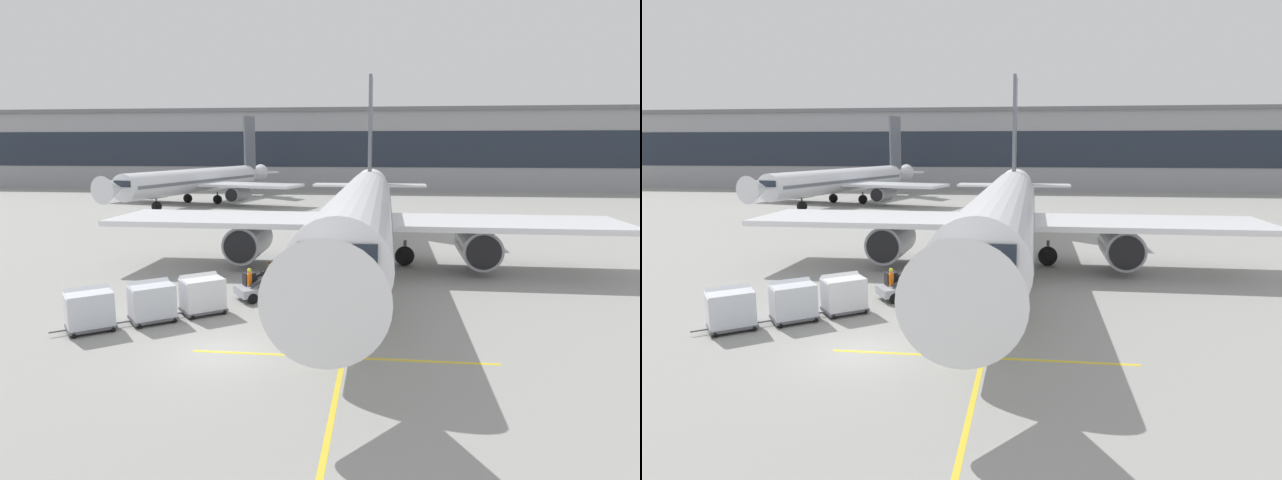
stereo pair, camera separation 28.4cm
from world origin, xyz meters
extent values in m
plane|color=gray|center=(0.00, 0.00, 0.00)|extent=(600.00, 600.00, 0.00)
cylinder|color=white|center=(4.88, 15.26, 3.76)|extent=(4.15, 33.77, 3.99)
cube|color=slate|center=(4.88, 15.26, 3.76)|extent=(4.19, 32.42, 0.48)
cone|color=white|center=(4.79, -3.61, 3.76)|extent=(3.81, 4.01, 3.79)
cone|color=white|center=(4.98, 35.32, 4.05)|extent=(3.42, 6.40, 3.39)
cube|color=white|center=(-3.93, 16.14, 3.16)|extent=(16.06, 6.83, 0.36)
cylinder|color=#93969E|center=(-2.72, 15.46, 1.74)|extent=(2.49, 4.40, 2.47)
cylinder|color=black|center=(-2.73, 13.22, 1.74)|extent=(2.10, 0.13, 2.10)
cube|color=white|center=(13.70, 16.06, 3.16)|extent=(16.06, 6.83, 0.36)
cylinder|color=#93969E|center=(12.49, 15.39, 1.74)|extent=(2.49, 4.40, 2.47)
cylinder|color=black|center=(12.48, 13.15, 1.74)|extent=(2.10, 0.13, 2.10)
cube|color=slate|center=(4.97, 33.73, 9.62)|extent=(0.30, 4.05, 10.12)
cube|color=white|center=(4.97, 33.41, 4.35)|extent=(10.91, 2.75, 0.20)
cube|color=#1E2633|center=(4.80, -0.82, 4.35)|extent=(2.80, 1.81, 0.88)
cylinder|color=#47474C|center=(4.83, 5.13, 1.21)|extent=(0.22, 0.22, 1.09)
sphere|color=black|center=(4.83, 5.13, 0.67)|extent=(1.34, 1.34, 1.34)
cylinder|color=#47474C|center=(1.90, 16.96, 1.21)|extent=(0.22, 0.22, 1.09)
sphere|color=black|center=(1.90, 16.96, 0.67)|extent=(1.34, 1.34, 1.34)
cylinder|color=#47474C|center=(7.88, 16.93, 1.21)|extent=(0.22, 0.22, 1.09)
sphere|color=black|center=(7.88, 16.93, 0.67)|extent=(1.34, 1.34, 1.34)
cube|color=#A3A8B2|center=(0.23, 7.95, 0.50)|extent=(3.70, 3.26, 0.44)
cube|color=black|center=(-0.74, 7.71, 1.07)|extent=(0.81, 0.80, 0.70)
cylinder|color=#333338|center=(-0.18, 8.10, 1.12)|extent=(0.08, 0.08, 0.80)
cube|color=#A3A8B2|center=(1.26, 8.67, 1.61)|extent=(4.56, 3.57, 1.93)
cube|color=black|center=(1.26, 8.67, 1.70)|extent=(4.37, 3.38, 1.78)
cube|color=#333338|center=(1.51, 8.31, 1.73)|extent=(4.03, 2.84, 1.97)
cube|color=#333338|center=(1.01, 9.03, 1.73)|extent=(4.03, 2.84, 1.97)
cylinder|color=black|center=(1.63, 8.03, 0.28)|extent=(0.57, 0.48, 0.56)
cylinder|color=black|center=(0.78, 9.24, 0.28)|extent=(0.57, 0.48, 0.56)
cylinder|color=black|center=(-0.32, 6.67, 0.28)|extent=(0.57, 0.48, 0.56)
cylinder|color=black|center=(-1.17, 7.87, 0.28)|extent=(0.57, 0.48, 0.56)
cube|color=#515156|center=(-2.34, 4.78, 0.21)|extent=(2.56, 2.49, 0.12)
cylinder|color=#4C4C51|center=(-3.41, 3.95, 0.20)|extent=(0.59, 0.49, 0.07)
cube|color=silver|center=(-2.34, 4.78, 1.02)|extent=(2.42, 2.35, 1.50)
cube|color=silver|center=(-2.60, 5.11, 1.54)|extent=(1.97, 1.79, 0.74)
cube|color=silver|center=(-3.10, 4.19, 1.02)|extent=(0.91, 1.15, 1.38)
sphere|color=black|center=(-3.39, 4.82, 0.15)|extent=(0.30, 0.30, 0.30)
sphere|color=black|center=(-2.55, 3.75, 0.15)|extent=(0.30, 0.30, 0.30)
sphere|color=black|center=(-2.13, 5.81, 0.15)|extent=(0.30, 0.30, 0.30)
sphere|color=black|center=(-1.30, 4.74, 0.15)|extent=(0.30, 0.30, 0.30)
cube|color=#515156|center=(-4.26, 3.27, 0.21)|extent=(2.56, 2.49, 0.12)
cylinder|color=#4C4C51|center=(-5.33, 2.44, 0.20)|extent=(0.59, 0.49, 0.07)
cube|color=silver|center=(-4.26, 3.27, 1.02)|extent=(2.42, 2.35, 1.50)
cube|color=silver|center=(-4.52, 3.60, 1.54)|extent=(1.97, 1.79, 0.74)
cube|color=silver|center=(-5.02, 2.68, 1.02)|extent=(0.91, 1.15, 1.38)
sphere|color=black|center=(-5.31, 3.31, 0.15)|extent=(0.30, 0.30, 0.30)
sphere|color=black|center=(-4.47, 2.24, 0.15)|extent=(0.30, 0.30, 0.30)
sphere|color=black|center=(-4.05, 4.30, 0.15)|extent=(0.30, 0.30, 0.30)
sphere|color=black|center=(-3.21, 3.23, 0.15)|extent=(0.30, 0.30, 0.30)
cube|color=#515156|center=(-6.49, 1.75, 0.21)|extent=(2.56, 2.49, 0.12)
cylinder|color=#4C4C51|center=(-7.55, 0.92, 0.20)|extent=(0.59, 0.49, 0.07)
cube|color=silver|center=(-6.49, 1.75, 1.02)|extent=(2.42, 2.35, 1.50)
cube|color=silver|center=(-6.75, 2.08, 1.54)|extent=(1.97, 1.79, 0.74)
cube|color=silver|center=(-7.25, 1.16, 1.02)|extent=(0.91, 1.15, 1.38)
sphere|color=black|center=(-7.54, 1.79, 0.15)|extent=(0.30, 0.30, 0.30)
sphere|color=black|center=(-6.70, 0.72, 0.15)|extent=(0.30, 0.30, 0.30)
sphere|color=black|center=(-6.28, 2.78, 0.15)|extent=(0.30, 0.30, 0.30)
sphere|color=black|center=(-5.44, 1.71, 0.15)|extent=(0.30, 0.30, 0.30)
cylinder|color=black|center=(-0.65, 7.42, 0.43)|extent=(0.15, 0.15, 0.86)
cylinder|color=black|center=(-0.62, 7.24, 0.43)|extent=(0.15, 0.15, 0.86)
cube|color=orange|center=(-0.63, 7.33, 1.15)|extent=(0.30, 0.42, 0.58)
cube|color=white|center=(-0.51, 7.35, 1.15)|extent=(0.07, 0.34, 0.08)
sphere|color=tan|center=(-0.63, 7.33, 1.56)|extent=(0.21, 0.21, 0.21)
sphere|color=yellow|center=(-0.63, 7.33, 1.63)|extent=(0.23, 0.23, 0.23)
cylinder|color=orange|center=(-0.67, 7.57, 1.10)|extent=(0.09, 0.09, 0.56)
cylinder|color=orange|center=(-0.59, 7.10, 1.10)|extent=(0.09, 0.09, 0.56)
cylinder|color=#333847|center=(0.64, 7.45, 0.43)|extent=(0.15, 0.15, 0.86)
cylinder|color=#333847|center=(0.81, 7.41, 0.43)|extent=(0.15, 0.15, 0.86)
cube|color=yellow|center=(0.72, 7.43, 1.15)|extent=(0.42, 0.31, 0.58)
cube|color=white|center=(0.75, 7.55, 1.15)|extent=(0.34, 0.08, 0.08)
sphere|color=tan|center=(0.72, 7.43, 1.56)|extent=(0.21, 0.21, 0.21)
sphere|color=yellow|center=(0.72, 7.43, 1.63)|extent=(0.23, 0.23, 0.23)
cylinder|color=yellow|center=(0.49, 7.48, 1.10)|extent=(0.09, 0.09, 0.56)
cylinder|color=yellow|center=(0.96, 7.38, 1.10)|extent=(0.09, 0.09, 0.56)
cylinder|color=black|center=(1.21, 8.17, 0.43)|extent=(0.15, 0.15, 0.86)
cylinder|color=black|center=(1.06, 8.07, 0.43)|extent=(0.15, 0.15, 0.86)
cube|color=orange|center=(1.14, 8.12, 1.15)|extent=(0.45, 0.41, 0.58)
cube|color=white|center=(1.20, 8.01, 1.15)|extent=(0.29, 0.20, 0.08)
sphere|color=brown|center=(1.14, 8.12, 1.56)|extent=(0.21, 0.21, 0.21)
sphere|color=yellow|center=(1.14, 8.12, 1.63)|extent=(0.23, 0.23, 0.23)
cylinder|color=orange|center=(1.34, 8.25, 1.10)|extent=(0.09, 0.09, 0.56)
cylinder|color=orange|center=(0.94, 7.99, 1.10)|extent=(0.09, 0.09, 0.56)
cube|color=black|center=(0.55, 14.22, 0.03)|extent=(0.62, 0.62, 0.05)
cone|color=orange|center=(0.55, 14.22, 0.38)|extent=(0.49, 0.49, 0.65)
cylinder|color=white|center=(0.55, 14.22, 0.41)|extent=(0.27, 0.27, 0.08)
cube|color=black|center=(-1.07, 14.41, 0.03)|extent=(0.55, 0.55, 0.05)
cone|color=orange|center=(-1.07, 14.41, 0.34)|extent=(0.44, 0.44, 0.58)
cylinder|color=white|center=(-1.07, 14.41, 0.37)|extent=(0.24, 0.24, 0.07)
cube|color=yellow|center=(4.92, 15.26, 0.00)|extent=(0.20, 110.00, 0.01)
cube|color=yellow|center=(4.88, -0.08, 0.00)|extent=(12.00, 0.20, 0.01)
cube|color=#939399|center=(-6.41, 89.92, 7.23)|extent=(145.44, 18.08, 14.46)
cube|color=#1E2633|center=(-6.41, 80.83, 7.59)|extent=(141.08, 0.10, 6.50)
cube|color=slate|center=(-6.41, 88.11, 14.81)|extent=(143.98, 15.37, 0.70)
cylinder|color=silver|center=(-19.85, 53.70, 3.37)|extent=(10.32, 29.97, 3.31)
cube|color=slate|center=(-19.85, 53.70, 3.37)|extent=(10.07, 28.81, 0.40)
cone|color=silver|center=(-23.79, 37.50, 3.37)|extent=(3.83, 3.95, 3.14)
cone|color=silver|center=(-15.66, 70.87, 3.62)|extent=(3.98, 5.80, 2.81)
cube|color=silver|center=(-27.24, 56.28, 2.87)|extent=(15.29, 9.22, 0.36)
cylinder|color=#93969E|center=(-26.27, 55.42, 1.67)|extent=(2.92, 4.28, 2.05)
cylinder|color=black|center=(-26.74, 53.47, 1.67)|extent=(1.72, 0.53, 1.74)
cube|color=silver|center=(-12.09, 52.59, 2.87)|extent=(15.29, 9.22, 0.36)
cylinder|color=#93969E|center=(-13.35, 52.27, 1.67)|extent=(2.92, 4.28, 2.05)
cylinder|color=black|center=(-13.83, 50.33, 1.67)|extent=(1.72, 0.53, 1.74)
cube|color=slate|center=(-15.98, 69.58, 8.54)|extent=(1.13, 3.57, 9.01)
cube|color=silver|center=(-16.04, 69.32, 3.86)|extent=(10.00, 4.63, 0.20)
cube|color=#1E2633|center=(-23.24, 39.75, 3.86)|extent=(2.60, 1.99, 0.73)
cylinder|color=#47474C|center=(-21.98, 44.94, 1.18)|extent=(0.22, 0.22, 1.06)
sphere|color=black|center=(-21.98, 44.94, 0.65)|extent=(1.30, 1.30, 1.30)
cylinder|color=#47474C|center=(-21.90, 55.75, 1.18)|extent=(0.22, 0.22, 1.06)
sphere|color=black|center=(-21.90, 55.75, 0.65)|extent=(1.30, 1.30, 1.30)
cylinder|color=#47474C|center=(-17.08, 54.57, 1.18)|extent=(0.22, 0.22, 1.06)
sphere|color=black|center=(-17.08, 54.57, 0.65)|extent=(1.30, 1.30, 1.30)
camera|label=1|loc=(6.35, -20.00, 8.10)|focal=30.41mm
camera|label=2|loc=(6.63, -19.96, 8.10)|focal=30.41mm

